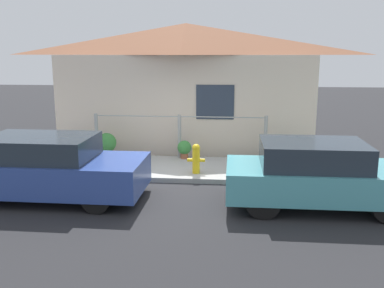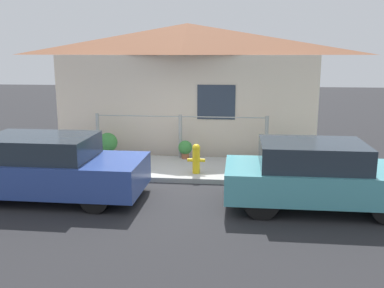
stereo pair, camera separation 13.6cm
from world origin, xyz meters
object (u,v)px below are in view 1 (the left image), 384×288
Objects in this scene: potted_plant_near_hydrant at (184,148)px; potted_plant_by_fence at (107,144)px; car_left at (47,168)px; car_right at (317,175)px; fire_hydrant at (196,158)px; potted_plant_corner at (287,150)px.

potted_plant_near_hydrant is 2.24m from potted_plant_by_fence.
car_left is 7.88× the size of potted_plant_near_hydrant.
car_right is 5.32× the size of potted_plant_by_fence.
car_right is at bearing -35.17° from fire_hydrant.
potted_plant_corner is (5.36, 3.19, -0.23)m from car_left.
potted_plant_near_hydrant is 0.74× the size of potted_plant_by_fence.
car_right is 7.16× the size of potted_plant_near_hydrant.
potted_plant_near_hydrant is at bearing 132.57° from car_right.
potted_plant_corner is (2.36, 1.38, -0.07)m from fire_hydrant.
car_left is 5.47× the size of fire_hydrant.
potted_plant_by_fence is at bearing 148.03° from car_right.
car_left reaches higher than fire_hydrant.
car_left is 5.85× the size of potted_plant_by_fence.
potted_plant_by_fence is at bearing 151.75° from fire_hydrant.
potted_plant_near_hydrant is at bearing 0.40° from potted_plant_by_fence.
car_right is at bearing -47.23° from potted_plant_near_hydrant.
car_right is at bearing -86.23° from potted_plant_corner.
potted_plant_by_fence is (-2.69, 1.45, -0.01)m from fire_hydrant.
potted_plant_corner is (2.82, -0.08, 0.03)m from potted_plant_near_hydrant.
car_right is at bearing -31.76° from potted_plant_by_fence.
potted_plant_by_fence is at bearing 84.93° from car_left.
potted_plant_near_hydrant is at bearing 52.52° from car_left.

